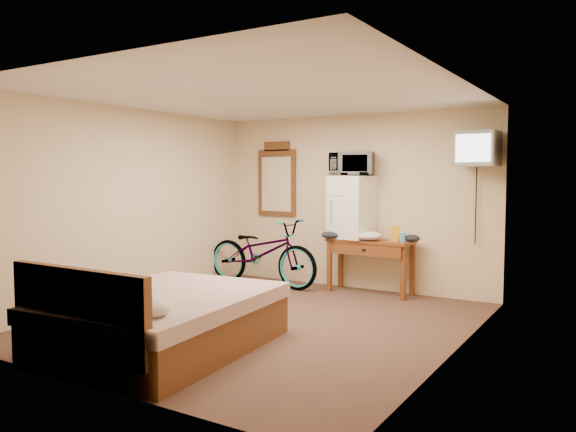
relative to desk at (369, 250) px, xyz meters
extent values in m
plane|color=#432D21|center=(-0.39, -2.01, -0.61)|extent=(4.60, 4.60, 0.00)
plane|color=silver|center=(-0.39, -2.01, 1.89)|extent=(4.60, 4.60, 0.00)
cube|color=beige|center=(-0.39, 0.29, 0.64)|extent=(4.20, 0.04, 2.50)
cube|color=beige|center=(-0.39, -4.31, 0.64)|extent=(4.20, 0.04, 2.50)
cube|color=beige|center=(-2.49, -2.01, 0.64)|extent=(0.04, 4.60, 2.50)
cube|color=beige|center=(1.71, -2.01, 0.64)|extent=(0.04, 4.60, 2.50)
cube|color=silver|center=(-0.47, 0.28, 0.31)|extent=(0.08, 0.01, 0.13)
cube|color=brown|center=(0.00, 0.03, 0.12)|extent=(1.20, 0.50, 0.04)
cube|color=brown|center=(-0.54, -0.14, -0.26)|extent=(0.06, 0.06, 0.71)
cube|color=brown|center=(0.54, -0.14, -0.26)|extent=(0.06, 0.06, 0.71)
cube|color=brown|center=(-0.54, 0.21, -0.26)|extent=(0.06, 0.06, 0.71)
cube|color=brown|center=(0.54, 0.21, -0.26)|extent=(0.06, 0.06, 0.71)
cube|color=brown|center=(0.00, -0.16, 0.02)|extent=(1.06, 0.08, 0.16)
cube|color=black|center=(0.00, -0.18, 0.02)|extent=(0.05, 0.02, 0.03)
cube|color=white|center=(-0.30, 0.06, 0.58)|extent=(0.59, 0.57, 0.88)
cube|color=gray|center=(-0.30, -0.20, 0.75)|extent=(0.53, 0.01, 0.00)
cylinder|color=gray|center=(-0.49, -0.20, 0.52)|extent=(0.02, 0.02, 0.32)
imported|color=white|center=(-0.30, 0.06, 1.18)|extent=(0.69, 0.56, 0.33)
cube|color=orange|center=(0.37, -0.01, 0.24)|extent=(0.12, 0.08, 0.22)
cylinder|color=#42AEE2|center=(0.48, -0.01, 0.20)|extent=(0.07, 0.07, 0.12)
ellipsoid|color=beige|center=(0.01, -0.08, 0.20)|extent=(0.40, 0.31, 0.12)
ellipsoid|color=black|center=(-0.52, -0.16, 0.19)|extent=(0.28, 0.21, 0.10)
ellipsoid|color=black|center=(0.58, 0.07, 0.19)|extent=(0.21, 0.17, 0.10)
cube|color=black|center=(1.41, 0.28, 1.24)|extent=(0.14, 0.02, 0.14)
cylinder|color=black|center=(1.41, 0.23, 1.24)|extent=(0.05, 0.30, 0.05)
cube|color=gray|center=(1.41, 0.01, 1.35)|extent=(0.52, 0.44, 0.43)
cube|color=white|center=(1.41, -0.20, 1.35)|extent=(0.41, 0.03, 0.33)
cube|color=black|center=(1.41, 0.23, 1.35)|extent=(0.31, 0.03, 0.27)
cube|color=brown|center=(-1.68, 0.27, 0.91)|extent=(0.68, 0.04, 1.03)
cube|color=brown|center=(-1.68, 0.27, 1.47)|extent=(0.45, 0.04, 0.14)
cube|color=white|center=(-1.68, 0.25, 0.89)|extent=(0.53, 0.01, 0.84)
imported|color=black|center=(-1.59, -0.28, -0.11)|extent=(1.92, 0.72, 1.00)
cube|color=brown|center=(-0.64, -3.31, -0.41)|extent=(1.72, 2.19, 0.40)
cube|color=beige|center=(-0.64, -3.31, -0.16)|extent=(1.77, 2.24, 0.14)
cube|color=brown|center=(-0.64, -4.27, -0.06)|extent=(1.55, 0.08, 0.70)
ellipsoid|color=beige|center=(-1.00, -3.96, -0.03)|extent=(0.57, 0.35, 0.20)
ellipsoid|color=beige|center=(-0.28, -3.96, -0.03)|extent=(0.57, 0.35, 0.20)
camera|label=1|loc=(3.06, -7.11, 1.01)|focal=35.00mm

